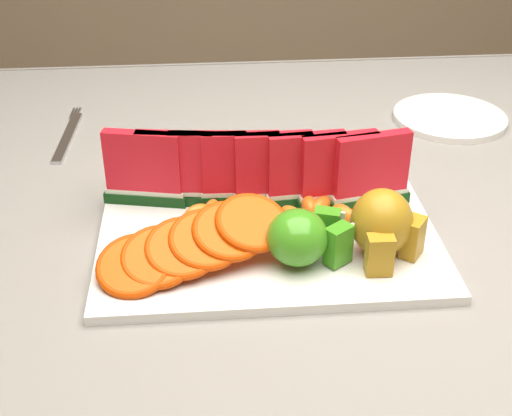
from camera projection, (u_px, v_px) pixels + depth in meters
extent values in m
cube|color=#52281B|center=(305.00, 210.00, 0.96)|extent=(1.40, 0.90, 0.03)
cube|color=gray|center=(306.00, 198.00, 0.95)|extent=(1.52, 1.02, 0.01)
cube|color=gray|center=(268.00, 109.00, 1.43)|extent=(1.52, 0.01, 0.20)
cube|color=silver|center=(267.00, 232.00, 0.86)|extent=(0.40, 0.30, 0.01)
ellipsoid|color=#1E811C|center=(297.00, 237.00, 0.78)|extent=(0.08, 0.08, 0.06)
cube|color=#1E811C|center=(338.00, 245.00, 0.78)|extent=(0.03, 0.03, 0.05)
cube|color=beige|center=(344.00, 245.00, 0.78)|extent=(0.02, 0.02, 0.04)
cube|color=#1E811C|center=(327.00, 228.00, 0.81)|extent=(0.03, 0.03, 0.05)
cube|color=beige|center=(332.00, 228.00, 0.81)|extent=(0.03, 0.01, 0.04)
ellipsoid|color=#A15F19|center=(381.00, 222.00, 0.79)|extent=(0.09, 0.09, 0.08)
cube|color=#A15F19|center=(380.00, 255.00, 0.77)|extent=(0.03, 0.02, 0.05)
cube|color=#A15F19|center=(413.00, 237.00, 0.79)|extent=(0.03, 0.03, 0.05)
cylinder|color=silver|center=(450.00, 117.00, 1.15)|extent=(0.23, 0.23, 0.01)
cube|color=silver|center=(68.00, 137.00, 1.09)|extent=(0.02, 0.17, 0.00)
cube|color=silver|center=(72.00, 114.00, 1.17)|extent=(0.01, 0.04, 0.00)
cube|color=silver|center=(75.00, 114.00, 1.17)|extent=(0.01, 0.04, 0.00)
cube|color=silver|center=(78.00, 113.00, 1.17)|extent=(0.01, 0.04, 0.00)
cube|color=#0E370F|center=(146.00, 197.00, 0.90)|extent=(0.11, 0.04, 0.01)
cube|color=silver|center=(145.00, 191.00, 0.90)|extent=(0.10, 0.04, 0.01)
cube|color=#DD0300|center=(143.00, 161.00, 0.88)|extent=(0.10, 0.04, 0.08)
cube|color=#0E370F|center=(178.00, 198.00, 0.90)|extent=(0.11, 0.04, 0.01)
cube|color=silver|center=(177.00, 191.00, 0.90)|extent=(0.10, 0.03, 0.01)
cube|color=#DD0300|center=(175.00, 161.00, 0.87)|extent=(0.10, 0.03, 0.08)
cube|color=#0E370F|center=(209.00, 198.00, 0.90)|extent=(0.11, 0.03, 0.01)
cube|color=silver|center=(209.00, 191.00, 0.90)|extent=(0.10, 0.03, 0.01)
cube|color=#DD0300|center=(208.00, 162.00, 0.87)|extent=(0.10, 0.02, 0.08)
cube|color=#0E370F|center=(241.00, 199.00, 0.90)|extent=(0.11, 0.02, 0.01)
cube|color=silver|center=(241.00, 192.00, 0.90)|extent=(0.10, 0.02, 0.01)
cube|color=#DD0300|center=(241.00, 162.00, 0.87)|extent=(0.10, 0.02, 0.08)
cube|color=#0E370F|center=(273.00, 199.00, 0.90)|extent=(0.11, 0.02, 0.01)
cube|color=silver|center=(273.00, 192.00, 0.89)|extent=(0.10, 0.02, 0.01)
cube|color=#DD0300|center=(273.00, 163.00, 0.87)|extent=(0.10, 0.02, 0.08)
cube|color=#0E370F|center=(305.00, 199.00, 0.90)|extent=(0.11, 0.03, 0.01)
cube|color=silver|center=(305.00, 193.00, 0.89)|extent=(0.10, 0.03, 0.01)
cube|color=#DD0300|center=(306.00, 163.00, 0.87)|extent=(0.10, 0.02, 0.08)
cube|color=#0E370F|center=(337.00, 200.00, 0.90)|extent=(0.11, 0.04, 0.01)
cube|color=silver|center=(337.00, 193.00, 0.89)|extent=(0.10, 0.03, 0.01)
cube|color=#DD0300|center=(339.00, 163.00, 0.87)|extent=(0.10, 0.03, 0.08)
cube|color=#0E370F|center=(369.00, 200.00, 0.90)|extent=(0.11, 0.04, 0.01)
cube|color=silver|center=(369.00, 193.00, 0.89)|extent=(0.10, 0.04, 0.01)
cube|color=#DD0300|center=(372.00, 164.00, 0.87)|extent=(0.10, 0.04, 0.08)
cylinder|color=orange|center=(134.00, 266.00, 0.76)|extent=(0.09, 0.09, 0.03)
torus|color=#DE5615|center=(134.00, 266.00, 0.76)|extent=(0.10, 0.10, 0.04)
cylinder|color=orange|center=(159.00, 257.00, 0.77)|extent=(0.08, 0.08, 0.03)
torus|color=#DE5615|center=(159.00, 257.00, 0.77)|extent=(0.09, 0.09, 0.04)
cylinder|color=orange|center=(183.00, 248.00, 0.78)|extent=(0.08, 0.08, 0.03)
torus|color=#DE5615|center=(183.00, 248.00, 0.78)|extent=(0.09, 0.09, 0.04)
cylinder|color=orange|center=(206.00, 239.00, 0.78)|extent=(0.09, 0.08, 0.03)
torus|color=#DE5615|center=(206.00, 239.00, 0.78)|extent=(0.10, 0.09, 0.04)
cylinder|color=orange|center=(229.00, 231.00, 0.79)|extent=(0.09, 0.09, 0.03)
torus|color=#DE5615|center=(229.00, 231.00, 0.79)|extent=(0.10, 0.10, 0.04)
cylinder|color=orange|center=(252.00, 222.00, 0.79)|extent=(0.10, 0.10, 0.03)
torus|color=#DE5615|center=(252.00, 222.00, 0.79)|extent=(0.11, 0.11, 0.04)
cylinder|color=orange|center=(176.00, 173.00, 0.94)|extent=(0.07, 0.07, 0.03)
torus|color=#DE5615|center=(176.00, 173.00, 0.94)|extent=(0.08, 0.08, 0.03)
cylinder|color=orange|center=(212.00, 170.00, 0.94)|extent=(0.07, 0.07, 0.03)
torus|color=#DE5615|center=(212.00, 170.00, 0.94)|extent=(0.08, 0.08, 0.03)
cylinder|color=orange|center=(249.00, 167.00, 0.95)|extent=(0.08, 0.08, 0.03)
torus|color=#DE5615|center=(249.00, 167.00, 0.95)|extent=(0.09, 0.09, 0.03)
cylinder|color=orange|center=(284.00, 163.00, 0.95)|extent=(0.08, 0.08, 0.03)
torus|color=#DE5615|center=(284.00, 163.00, 0.95)|extent=(0.09, 0.09, 0.03)
cylinder|color=orange|center=(320.00, 160.00, 0.95)|extent=(0.09, 0.09, 0.03)
torus|color=#DE5615|center=(320.00, 160.00, 0.95)|extent=(0.10, 0.10, 0.03)
ellipsoid|color=#CF6021|center=(198.00, 213.00, 0.86)|extent=(0.04, 0.03, 0.02)
ellipsoid|color=#CF6021|center=(212.00, 210.00, 0.87)|extent=(0.03, 0.04, 0.02)
ellipsoid|color=#CF6021|center=(231.00, 212.00, 0.86)|extent=(0.02, 0.04, 0.02)
ellipsoid|color=#CF6021|center=(263.00, 217.00, 0.85)|extent=(0.04, 0.03, 0.02)
ellipsoid|color=#CF6021|center=(270.00, 219.00, 0.85)|extent=(0.04, 0.04, 0.02)
ellipsoid|color=#CF6021|center=(292.00, 215.00, 0.86)|extent=(0.04, 0.04, 0.02)
ellipsoid|color=#CF6021|center=(309.00, 205.00, 0.88)|extent=(0.02, 0.04, 0.02)
ellipsoid|color=#CF6021|center=(321.00, 206.00, 0.88)|extent=(0.04, 0.04, 0.02)
ellipsoid|color=#CF6021|center=(343.00, 214.00, 0.86)|extent=(0.04, 0.04, 0.02)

